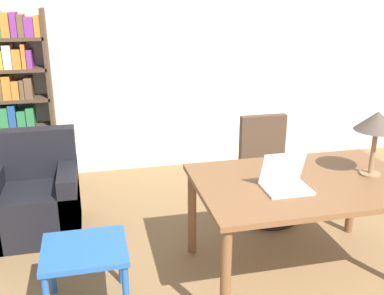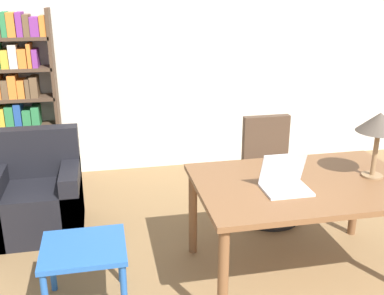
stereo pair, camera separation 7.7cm
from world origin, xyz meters
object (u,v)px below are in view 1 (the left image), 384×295
Objects in this scene: desk at (303,192)px; table_lamp at (377,123)px; office_chair at (266,174)px; side_table_blue at (85,257)px; bookshelf at (9,101)px; armchair at (33,200)px; laptop at (285,181)px.

table_lamp reaches higher than desk.
table_lamp is at bearing -66.96° from office_chair.
side_table_blue is (-1.59, -0.05, -0.29)m from desk.
bookshelf is (-2.45, 1.32, 0.54)m from office_chair.
office_chair is 2.16m from armchair.
table_lamp is 0.54× the size of armchair.
desk is 0.83× the size of bookshelf.
office_chair is 1.72× the size of side_table_blue.
armchair is at bearing 156.54° from table_lamp.
armchair is (-0.45, 1.16, -0.08)m from side_table_blue.
laptop is at bearing -173.59° from table_lamp.
side_table_blue is at bearing -178.86° from table_lamp.
table_lamp is at bearing -38.77° from bookshelf.
desk is at bearing 24.77° from laptop.
desk is 1.62m from side_table_blue.
bookshelf reaches higher than side_table_blue.
bookshelf is at bearing 141.23° from table_lamp.
office_chair is 0.50× the size of bookshelf.
office_chair is at bearing 113.04° from table_lamp.
table_lamp is 2.93m from armchair.
armchair is at bearing 176.41° from office_chair.
side_table_blue is at bearing -68.85° from armchair.
office_chair is at bearing 83.32° from desk.
armchair is (-2.57, 1.12, -0.87)m from table_lamp.
bookshelf is (-2.86, 2.30, -0.22)m from table_lamp.
laptop is 1.46m from side_table_blue.
table_lamp reaches higher than laptop.
office_chair is at bearing -3.59° from armchair.
side_table_blue is (-2.12, -0.04, -0.79)m from table_lamp.
side_table_blue is 1.24m from armchair.
desk is 1.75× the size of armchair.
laptop is 0.33× the size of office_chair.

